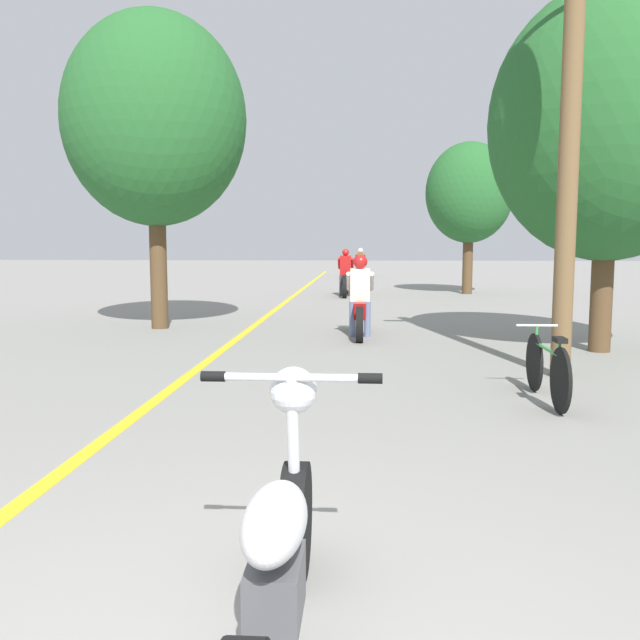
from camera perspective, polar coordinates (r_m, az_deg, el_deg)
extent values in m
cube|color=yellow|center=(14.66, -4.77, 0.13)|extent=(0.14, 48.00, 0.01)
cylinder|color=brown|center=(8.84, 20.39, 17.09)|extent=(0.24, 0.24, 6.63)
cylinder|color=#513A23|center=(10.96, 22.68, 3.40)|extent=(0.32, 0.32, 2.26)
ellipsoid|color=#235B28|center=(11.09, 23.21, 14.99)|extent=(3.48, 3.13, 4.00)
cylinder|color=#513A23|center=(22.19, 12.34, 5.18)|extent=(0.32, 0.32, 2.33)
ellipsoid|color=#235B28|center=(22.24, 12.47, 10.44)|extent=(2.75, 2.48, 3.17)
cylinder|color=#513A23|center=(13.24, -13.47, 5.39)|extent=(0.32, 0.32, 2.82)
ellipsoid|color=#235B28|center=(13.43, -13.76, 16.07)|extent=(3.41, 3.07, 3.92)
cylinder|color=black|center=(3.47, -2.05, -16.46)|extent=(0.12, 0.57, 0.57)
ellipsoid|color=silver|center=(2.64, -3.82, -16.53)|extent=(0.24, 0.64, 0.22)
cube|color=#4C4C51|center=(2.76, -3.77, -21.68)|extent=(0.20, 0.36, 0.24)
cylinder|color=silver|center=(3.25, -2.24, -11.00)|extent=(0.06, 0.23, 0.76)
cylinder|color=silver|center=(3.07, -2.45, -4.85)|extent=(0.71, 0.04, 0.04)
cylinder|color=black|center=(3.13, -8.98, -4.71)|extent=(0.11, 0.05, 0.05)
cylinder|color=black|center=(3.06, 4.25, -4.93)|extent=(0.11, 0.05, 0.05)
sphere|color=silver|center=(3.18, -2.27, -5.95)|extent=(0.22, 0.22, 0.22)
cylinder|color=black|center=(12.57, 3.40, 0.41)|extent=(0.12, 0.59, 0.59)
cylinder|color=black|center=(11.13, 3.36, -0.38)|extent=(0.12, 0.59, 0.59)
cube|color=maroon|center=(11.83, 3.39, 0.90)|extent=(0.20, 0.92, 0.28)
cylinder|color=silver|center=(12.42, 3.42, 3.33)|extent=(0.50, 0.03, 0.03)
cylinder|color=slate|center=(11.80, 2.75, 0.07)|extent=(0.11, 0.11, 0.62)
cylinder|color=slate|center=(11.80, 4.01, 0.06)|extent=(0.11, 0.11, 0.62)
cube|color=silver|center=(11.78, 3.40, 2.94)|extent=(0.34, 0.28, 0.59)
cylinder|color=silver|center=(11.94, 2.45, 3.27)|extent=(0.08, 0.46, 0.36)
cylinder|color=silver|center=(11.93, 4.37, 3.25)|extent=(0.08, 0.46, 0.36)
sphere|color=#B21919|center=(11.80, 3.41, 4.92)|extent=(0.25, 0.25, 0.25)
cylinder|color=black|center=(21.51, 2.21, 3.04)|extent=(0.12, 0.65, 0.65)
cylinder|color=black|center=(20.02, 2.10, 2.78)|extent=(0.12, 0.65, 0.65)
cube|color=black|center=(20.75, 2.16, 3.41)|extent=(0.20, 0.96, 0.28)
cylinder|color=silver|center=(21.38, 2.21, 4.83)|extent=(0.50, 0.03, 0.03)
cylinder|color=#38383D|center=(20.72, 1.79, 2.90)|extent=(0.11, 0.11, 0.64)
cylinder|color=#38383D|center=(20.71, 2.51, 2.90)|extent=(0.11, 0.11, 0.64)
cube|color=red|center=(20.71, 2.16, 4.61)|extent=(0.34, 0.28, 0.61)
cylinder|color=red|center=(20.88, 1.63, 4.79)|extent=(0.08, 0.48, 0.37)
cylinder|color=red|center=(20.86, 2.73, 4.78)|extent=(0.08, 0.48, 0.37)
sphere|color=#B21919|center=(20.74, 2.17, 5.72)|extent=(0.21, 0.21, 0.21)
cylinder|color=black|center=(33.17, 3.43, 4.20)|extent=(0.12, 0.57, 0.57)
cylinder|color=black|center=(31.75, 3.41, 4.10)|extent=(0.12, 0.57, 0.57)
cube|color=black|center=(32.45, 3.42, 4.47)|extent=(0.20, 0.91, 0.28)
cylinder|color=silver|center=(33.05, 3.43, 5.30)|extent=(0.50, 0.03, 0.03)
cylinder|color=slate|center=(32.41, 3.19, 4.18)|extent=(0.11, 0.11, 0.61)
cylinder|color=slate|center=(32.41, 3.65, 4.18)|extent=(0.11, 0.11, 0.61)
cube|color=brown|center=(32.42, 3.43, 5.19)|extent=(0.34, 0.27, 0.56)
cylinder|color=brown|center=(32.58, 3.07, 5.30)|extent=(0.08, 0.44, 0.34)
cylinder|color=brown|center=(32.58, 3.78, 5.29)|extent=(0.08, 0.44, 0.34)
sphere|color=white|center=(32.45, 3.43, 5.87)|extent=(0.23, 0.23, 0.23)
cylinder|color=black|center=(7.87, 17.60, -3.40)|extent=(0.04, 0.64, 0.64)
cylinder|color=black|center=(6.91, 19.61, -4.83)|extent=(0.04, 0.64, 0.64)
cylinder|color=#2D8C38|center=(7.35, 18.60, -2.35)|extent=(0.04, 0.81, 0.04)
cylinder|color=#2D8C38|center=(6.95, 19.49, -3.15)|extent=(0.03, 0.03, 0.38)
cube|color=black|center=(6.92, 19.55, -1.59)|extent=(0.10, 0.20, 0.05)
cylinder|color=#2D8C38|center=(7.79, 17.74, -1.96)|extent=(0.03, 0.03, 0.42)
cylinder|color=silver|center=(7.76, 17.80, -0.44)|extent=(0.44, 0.03, 0.03)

